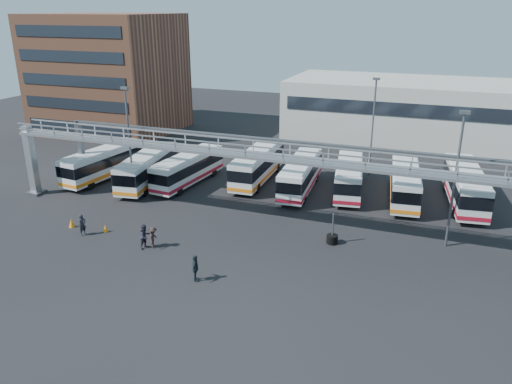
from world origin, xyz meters
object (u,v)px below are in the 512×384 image
(bus_2, at_px, (188,168))
(light_pole_back, at_px, (373,122))
(bus_7, at_px, (465,185))
(pedestrian_b, at_px, (145,236))
(bus_1, at_px, (148,167))
(cone_right, at_px, (72,223))
(cone_left, at_px, (106,228))
(pedestrian_d, at_px, (195,268))
(light_pole_left, at_px, (129,136))
(tire_stack, at_px, (332,238))
(bus_3, at_px, (258,164))
(light_pole_mid, at_px, (456,173))
(pedestrian_a, at_px, (82,225))
(pedestrian_c, at_px, (153,237))
(bus_5, at_px, (349,174))
(bus_6, at_px, (405,182))
(bus_4, at_px, (300,174))
(bus_0, at_px, (105,162))

(bus_2, bearing_deg, light_pole_back, 34.50)
(bus_7, xyz_separation_m, pedestrian_b, (-22.17, -17.69, -0.94))
(bus_1, distance_m, pedestrian_b, 14.57)
(cone_right, bearing_deg, light_pole_back, 47.11)
(bus_1, bearing_deg, cone_left, -83.40)
(bus_7, relative_size, pedestrian_d, 6.22)
(light_pole_left, relative_size, bus_7, 0.90)
(bus_1, relative_size, pedestrian_d, 5.89)
(bus_2, distance_m, tire_stack, 18.54)
(bus_3, height_order, cone_right, bus_3)
(bus_3, bearing_deg, pedestrian_b, -100.41)
(light_pole_back, height_order, bus_2, light_pole_back)
(light_pole_mid, bearing_deg, pedestrian_b, -158.55)
(bus_2, distance_m, pedestrian_a, 13.84)
(bus_1, xyz_separation_m, bus_3, (10.00, 4.77, 0.05))
(cone_left, bearing_deg, pedestrian_c, -11.52)
(tire_stack, bearing_deg, pedestrian_d, -129.75)
(bus_7, bearing_deg, bus_1, -177.24)
(pedestrian_d, xyz_separation_m, tire_stack, (7.13, 8.58, -0.50))
(bus_5, xyz_separation_m, bus_6, (5.19, -0.32, 0.02))
(light_pole_mid, bearing_deg, bus_1, 171.52)
(bus_4, bearing_deg, light_pole_left, -159.48)
(bus_0, relative_size, cone_left, 17.37)
(bus_4, bearing_deg, bus_6, 2.70)
(bus_2, xyz_separation_m, tire_stack, (16.56, -8.23, -1.28))
(tire_stack, bearing_deg, pedestrian_b, -156.27)
(bus_5, relative_size, bus_7, 0.93)
(bus_0, height_order, bus_7, bus_7)
(bus_3, bearing_deg, light_pole_back, 27.59)
(pedestrian_a, distance_m, tire_stack, 19.40)
(bus_0, relative_size, bus_5, 1.01)
(light_pole_mid, height_order, bus_7, light_pole_mid)
(light_pole_mid, bearing_deg, cone_right, -165.99)
(light_pole_back, xyz_separation_m, bus_7, (9.29, -5.51, -3.85))
(bus_0, xyz_separation_m, pedestrian_d, (18.33, -15.40, -0.86))
(bus_2, height_order, cone_right, bus_2)
(bus_1, distance_m, bus_2, 4.05)
(bus_7, bearing_deg, light_pole_back, 142.07)
(light_pole_mid, height_order, pedestrian_b, light_pole_mid)
(bus_2, height_order, pedestrian_a, bus_2)
(bus_2, distance_m, bus_7, 26.20)
(pedestrian_b, height_order, pedestrian_c, pedestrian_b)
(bus_1, distance_m, tire_stack, 21.50)
(light_pole_left, distance_m, bus_4, 16.44)
(bus_0, bearing_deg, bus_6, 15.33)
(bus_5, relative_size, pedestrian_b, 5.69)
(bus_7, distance_m, pedestrian_c, 27.80)
(bus_5, xyz_separation_m, pedestrian_a, (-17.62, -17.14, -0.88))
(bus_0, xyz_separation_m, bus_5, (24.47, 4.89, -0.03))
(tire_stack, bearing_deg, bus_0, 165.02)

